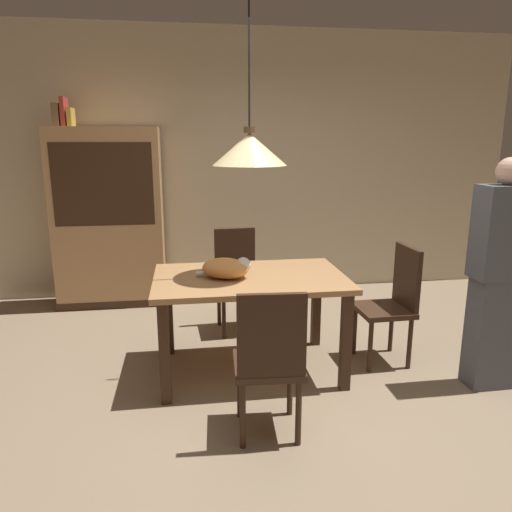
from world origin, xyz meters
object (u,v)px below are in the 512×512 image
chair_right_side (393,299)px  chair_far_back (237,275)px  dining_table (250,289)px  cat_sleeping (227,268)px  hutch_bookcase (109,222)px  book_yellow_short (71,117)px  book_red_tall (64,112)px  chair_near_front (269,358)px  person_standing (498,276)px  pendant_lamp (249,149)px  book_brown_thick (58,115)px

chair_right_side → chair_far_back: bearing=142.3°
dining_table → cat_sleeping: cat_sleeping is taller
chair_right_side → hutch_bookcase: bearing=143.3°
book_yellow_short → cat_sleeping: bearing=-52.9°
cat_sleeping → book_red_tall: size_ratio=1.46×
chair_near_front → person_standing: bearing=13.7°
chair_right_side → person_standing: size_ratio=0.58×
hutch_bookcase → book_yellow_short: 1.09m
cat_sleeping → pendant_lamp: 0.85m
chair_far_back → chair_right_side: same height
dining_table → hutch_bookcase: 2.18m
chair_near_front → hutch_bookcase: bearing=115.1°
book_yellow_short → person_standing: 4.07m
chair_near_front → dining_table: bearing=89.7°
book_red_tall → person_standing: 4.13m
pendant_lamp → hutch_bookcase: 2.30m
chair_near_front → chair_right_side: same height
chair_right_side → book_red_tall: book_red_tall is taller
dining_table → chair_far_back: (-0.00, 0.88, -0.14)m
dining_table → book_yellow_short: size_ratio=7.00×
chair_far_back → pendant_lamp: pendant_lamp is taller
dining_table → chair_far_back: 0.89m
cat_sleeping → book_red_tall: (-1.43, 1.81, 1.16)m
cat_sleeping → hutch_bookcase: bearing=120.8°
hutch_bookcase → person_standing: hutch_bookcase is taller
chair_near_front → hutch_bookcase: hutch_bookcase is taller
cat_sleeping → hutch_bookcase: (-1.08, 1.81, 0.06)m
book_yellow_short → person_standing: (3.20, -2.25, -1.13)m
book_brown_thick → dining_table: bearing=-46.8°
chair_far_back → chair_near_front: bearing=-90.0°
chair_near_front → chair_right_side: 1.43m
chair_far_back → book_brown_thick: (-1.66, 0.90, 1.45)m
cat_sleeping → book_brown_thick: (-1.50, 1.81, 1.13)m
book_red_tall → chair_near_front: bearing=-59.0°
book_red_tall → book_yellow_short: (0.06, 0.00, -0.05)m
book_yellow_short → person_standing: book_yellow_short is taller
chair_far_back → hutch_bookcase: hutch_bookcase is taller
chair_far_back → hutch_bookcase: bearing=144.3°
cat_sleeping → person_standing: person_standing is taller
hutch_bookcase → book_red_tall: (-0.35, 0.00, 1.10)m
pendant_lamp → book_yellow_short: 2.37m
hutch_bookcase → person_standing: size_ratio=1.15×
chair_right_side → book_brown_thick: 3.61m
hutch_bookcase → book_brown_thick: size_ratio=7.71×
cat_sleeping → book_yellow_short: size_ratio=2.04×
hutch_bookcase → book_yellow_short: size_ratio=9.25×
chair_right_side → book_red_tall: 3.57m
cat_sleeping → book_brown_thick: bearing=129.5°
chair_near_front → book_yellow_short: book_yellow_short is taller
dining_table → book_yellow_short: book_yellow_short is taller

